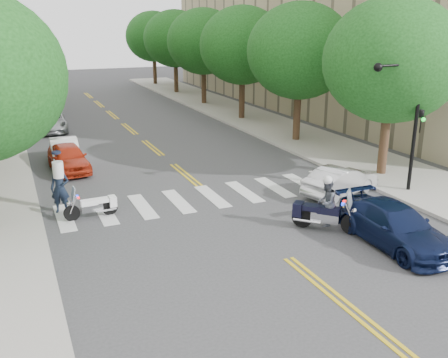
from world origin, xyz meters
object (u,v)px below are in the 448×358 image
motorcycle_police (324,206)px  officer_standing (60,188)px  sedan_blue (395,226)px  motorcycle_parked (95,206)px  convertible (340,181)px

motorcycle_police → officer_standing: 10.23m
motorcycle_police → officer_standing: bearing=-76.7°
motorcycle_police → sedan_blue: bearing=82.7°
motorcycle_parked → convertible: size_ratio=0.54×
motorcycle_parked → convertible: bearing=-101.8°
motorcycle_police → convertible: 4.18m
convertible → officer_standing: bearing=60.0°
motorcycle_parked → officer_standing: (-1.16, 1.01, 0.55)m
motorcycle_police → convertible: (2.91, 2.99, -0.29)m
motorcycle_police → sedan_blue: size_ratio=0.44×
motorcycle_parked → officer_standing: officer_standing is taller
motorcycle_police → sedan_blue: (1.47, -2.01, -0.23)m
convertible → sedan_blue: size_ratio=0.81×
motorcycle_police → motorcycle_parked: size_ratio=1.01×
officer_standing → convertible: size_ratio=0.52×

